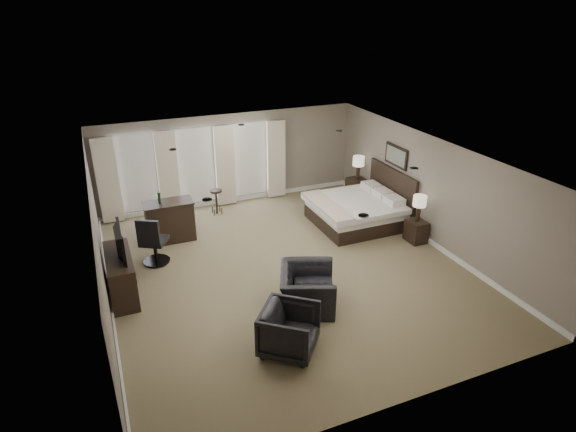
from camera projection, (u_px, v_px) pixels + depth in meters
name	position (u px, v px, depth m)	size (l,w,h in m)	color
room	(287.00, 216.00, 10.19)	(7.60, 8.60, 2.64)	#6E6245
window_bay	(197.00, 168.00, 13.33)	(5.25, 0.20, 2.30)	silver
bed	(356.00, 200.00, 12.58)	(2.20, 2.10, 1.40)	silver
nightstand_near	(416.00, 231.00, 11.85)	(0.41, 0.50, 0.54)	black
nightstand_far	(357.00, 189.00, 14.26)	(0.48, 0.59, 0.64)	black
lamp_near	(419.00, 209.00, 11.60)	(0.32, 0.32, 0.66)	beige
lamp_far	(358.00, 168.00, 13.98)	(0.34, 0.34, 0.70)	beige
wall_art	(396.00, 156.00, 12.53)	(0.04, 0.96, 0.56)	slate
dresser	(121.00, 275.00, 9.64)	(0.50, 1.54, 0.89)	black
tv	(117.00, 253.00, 9.43)	(1.05, 0.61, 0.14)	black
armchair_near	(307.00, 283.00, 9.26)	(1.19, 0.77, 1.04)	black
armchair_far	(289.00, 328.00, 8.09)	(0.90, 0.84, 0.92)	black
bar_counter	(170.00, 221.00, 11.81)	(1.18, 0.61, 1.03)	black
bar_stool_left	(187.00, 217.00, 12.31)	(0.37, 0.37, 0.79)	black
bar_stool_right	(217.00, 202.00, 13.33)	(0.34, 0.34, 0.71)	black
desk_chair	(154.00, 239.00, 10.77)	(0.60, 0.60, 1.17)	black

